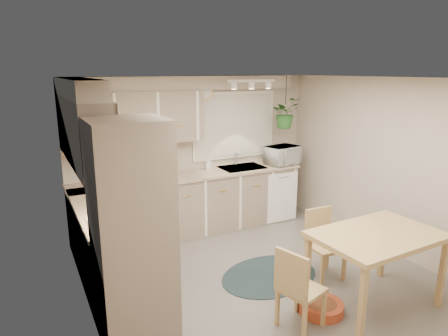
{
  "coord_description": "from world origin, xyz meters",
  "views": [
    {
      "loc": [
        -2.46,
        -3.68,
        2.49
      ],
      "look_at": [
        -0.28,
        0.55,
        1.32
      ],
      "focal_mm": 32.0,
      "sensor_mm": 36.0,
      "label": 1
    }
  ],
  "objects": [
    {
      "name": "counter_back",
      "position": [
        -0.2,
        1.79,
        0.92
      ],
      "size": [
        3.64,
        0.64,
        0.04
      ],
      "primitive_type": "cube",
      "color": "tan",
      "rests_on": "base_cab_back"
    },
    {
      "name": "wall_front",
      "position": [
        0.0,
        -2.1,
        1.2
      ],
      "size": [
        4.0,
        0.04,
        2.4
      ],
      "primitive_type": "cube",
      "color": "#B2A393",
      "rests_on": "floor"
    },
    {
      "name": "chair_left",
      "position": [
        -0.18,
        -0.91,
        0.42
      ],
      "size": [
        0.49,
        0.49,
        0.85
      ],
      "primitive_type": "cube",
      "rotation": [
        0.0,
        0.0,
        -1.29
      ],
      "color": "tan",
      "rests_on": "floor"
    },
    {
      "name": "sink",
      "position": [
        0.7,
        1.8,
        0.9
      ],
      "size": [
        0.7,
        0.48,
        0.1
      ],
      "primitive_type": "cube",
      "color": "#B3B6BC",
      "rests_on": "counter_back"
    },
    {
      "name": "upper_cab_back",
      "position": [
        -1.0,
        1.93,
        1.83
      ],
      "size": [
        2.0,
        0.35,
        0.75
      ],
      "primitive_type": "cube",
      "color": "gray",
      "rests_on": "wall_back"
    },
    {
      "name": "upper_cab_left",
      "position": [
        -1.82,
        1.0,
        1.83
      ],
      "size": [
        0.35,
        2.0,
        0.75
      ],
      "primitive_type": "cube",
      "color": "gray",
      "rests_on": "wall_left"
    },
    {
      "name": "wall_left",
      "position": [
        -2.0,
        0.0,
        1.2
      ],
      "size": [
        0.04,
        4.2,
        2.4
      ],
      "primitive_type": "cube",
      "color": "#B2A393",
      "rests_on": "floor"
    },
    {
      "name": "range_hood",
      "position": [
        -1.7,
        0.3,
        1.4
      ],
      "size": [
        0.4,
        0.6,
        0.14
      ],
      "primitive_type": "cube",
      "color": "white",
      "rests_on": "upper_cab_left"
    },
    {
      "name": "wall_oven_face",
      "position": [
        -1.35,
        -0.38,
        1.05
      ],
      "size": [
        0.02,
        0.56,
        0.58
      ],
      "primitive_type": "cube",
      "color": "white",
      "rests_on": "oven_stack"
    },
    {
      "name": "window_frame",
      "position": [
        0.7,
        2.08,
        1.6
      ],
      "size": [
        1.5,
        0.02,
        1.1
      ],
      "primitive_type": "cube",
      "color": "silver",
      "rests_on": "wall_back"
    },
    {
      "name": "base_cab_back",
      "position": [
        -0.2,
        1.8,
        0.45
      ],
      "size": [
        3.6,
        0.6,
        0.9
      ],
      "primitive_type": "cube",
      "color": "gray",
      "rests_on": "floor"
    },
    {
      "name": "track_light_bar",
      "position": [
        0.7,
        1.55,
        2.33
      ],
      "size": [
        0.8,
        0.04,
        0.04
      ],
      "primitive_type": "cube",
      "color": "white",
      "rests_on": "ceiling"
    },
    {
      "name": "braided_rug",
      "position": [
        0.1,
        0.06,
        0.01
      ],
      "size": [
        1.43,
        1.17,
        0.01
      ],
      "primitive_type": "ellipsoid",
      "rotation": [
        0.0,
        0.0,
        0.16
      ],
      "color": "black",
      "rests_on": "floor"
    },
    {
      "name": "dining_table",
      "position": [
        0.75,
        -0.97,
        0.42
      ],
      "size": [
        1.35,
        0.93,
        0.83
      ],
      "primitive_type": "cube",
      "rotation": [
        0.0,
        0.0,
        0.04
      ],
      "color": "tan",
      "rests_on": "floor"
    },
    {
      "name": "cooktop",
      "position": [
        -1.68,
        0.3,
        0.94
      ],
      "size": [
        0.52,
        0.58,
        0.02
      ],
      "primitive_type": "cube",
      "color": "white",
      "rests_on": "counter_left"
    },
    {
      "name": "microwave",
      "position": [
        1.41,
        1.7,
        1.13
      ],
      "size": [
        0.61,
        0.41,
        0.38
      ],
      "primitive_type": "imported",
      "rotation": [
        0.0,
        0.0,
        0.2
      ],
      "color": "white",
      "rests_on": "counter_back"
    },
    {
      "name": "window_blinds",
      "position": [
        0.7,
        2.07,
        1.6
      ],
      "size": [
        1.4,
        0.02,
        1.0
      ],
      "primitive_type": "cube",
      "color": "silver",
      "rests_on": "wall_back"
    },
    {
      "name": "wall_right",
      "position": [
        2.0,
        0.0,
        1.2
      ],
      "size": [
        0.04,
        4.2,
        2.4
      ],
      "primitive_type": "cube",
      "color": "#B2A393",
      "rests_on": "floor"
    },
    {
      "name": "dishwasher_front",
      "position": [
        1.3,
        1.49,
        0.42
      ],
      "size": [
        0.58,
        0.02,
        0.83
      ],
      "primitive_type": "cube",
      "color": "white",
      "rests_on": "base_cab_back"
    },
    {
      "name": "soffit_left",
      "position": [
        -1.85,
        1.0,
        2.3
      ],
      "size": [
        0.3,
        2.0,
        0.2
      ],
      "primitive_type": "cube",
      "color": "#B2A393",
      "rests_on": "wall_left"
    },
    {
      "name": "soap_bottle",
      "position": [
        0.16,
        1.95,
        0.98
      ],
      "size": [
        0.11,
        0.2,
        0.09
      ],
      "primitive_type": "imported",
      "rotation": [
        0.0,
        0.0,
        -0.15
      ],
      "color": "white",
      "rests_on": "counter_back"
    },
    {
      "name": "toaster",
      "position": [
        -0.72,
        1.82,
        1.02
      ],
      "size": [
        0.27,
        0.19,
        0.15
      ],
      "primitive_type": "cube",
      "rotation": [
        0.0,
        0.0,
        0.17
      ],
      "color": "#B3B6BC",
      "rests_on": "counter_back"
    },
    {
      "name": "floor",
      "position": [
        0.0,
        0.0,
        0.0
      ],
      "size": [
        4.2,
        4.2,
        0.0
      ],
      "primitive_type": "plane",
      "color": "#645E58",
      "rests_on": "ground"
    },
    {
      "name": "hanging_plant",
      "position": [
        1.45,
        1.7,
        1.75
      ],
      "size": [
        0.48,
        0.53,
        0.39
      ],
      "primitive_type": "imported",
      "rotation": [
        0.0,
        0.0,
        0.05
      ],
      "color": "#295F26",
      "rests_on": "ceiling"
    },
    {
      "name": "wall_clock",
      "position": [
        0.15,
        2.07,
        2.18
      ],
      "size": [
        0.3,
        0.03,
        0.3
      ],
      "primitive_type": "cylinder",
      "rotation": [
        1.57,
        0.0,
        0.0
      ],
      "color": "gold",
      "rests_on": "wall_back"
    },
    {
      "name": "pet_bed",
      "position": [
        0.16,
        -0.83,
        0.05
      ],
      "size": [
        0.51,
        0.51,
        0.11
      ],
      "primitive_type": "cylinder",
      "rotation": [
        0.0,
        0.0,
        -0.09
      ],
      "color": "#BB3D25",
      "rests_on": "floor"
    },
    {
      "name": "base_cab_left",
      "position": [
        -1.7,
        0.88,
        0.45
      ],
      "size": [
        0.6,
        1.85,
        0.9
      ],
      "primitive_type": "cube",
      "color": "gray",
      "rests_on": "floor"
    },
    {
      "name": "soffit_back",
      "position": [
        -0.2,
        1.95,
        2.3
      ],
      "size": [
        3.6,
        0.3,
        0.2
      ],
      "primitive_type": "cube",
      "color": "#B2A393",
      "rests_on": "wall_back"
    },
    {
      "name": "ceiling",
      "position": [
        0.0,
        0.0,
        2.4
      ],
      "size": [
        4.2,
        4.2,
        0.0
      ],
      "primitive_type": "plane",
      "color": "white",
      "rests_on": "wall_back"
    },
    {
      "name": "knife_block",
      "position": [
        -0.45,
        1.85,
        1.05
      ],
      "size": [
        0.12,
        0.12,
        0.22
      ],
      "primitive_type": "cube",
      "rotation": [
        0.0,
        0.0,
        -0.26
      ],
      "color": "tan",
      "rests_on": "counter_back"
    },
    {
      "name": "oven_stack",
      "position": [
        -1.68,
        -0.38,
        1.05
      ],
      "size": [
        0.65,
        0.65,
        2.1
      ],
      "primitive_type": "cube",
      "color": "gray",
      "rests_on": "floor"
    },
    {
      "name": "chair_back",
      "position": [
        0.69,
        -0.27,
        0.42
      ],
      "size": [
        0.42,
        0.42,
        0.84
      ],
      "primitive_type": "cube",
      "rotation": [
        0.0,
        0.0,
        3.08
      ],
      "color": "tan",
      "rests_on": "floor"
    },
    {
      "name": "counter_left",
      "position": [
        -1.69,
        0.88,
        0.92
      ],
      "size": [
        0.64,
        1.89,
        0.04
      ],
      "primitive_type": "cube",
      "color": "tan",
      "rests_on": "base_cab_left"
    },
    {
      "name": "coffee_maker",
      "position": [
        -1.14,
        1.8,
        1.09
      ],
      "size": [
        0.19,
        0.22,
        0.31
      ],
      "primitive_type": "cube",
      "rotation": [
        0.0,
        0.0,
        0.07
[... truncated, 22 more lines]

